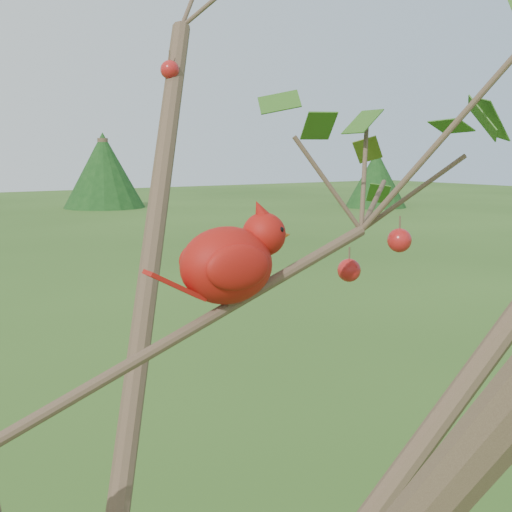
{
  "coord_description": "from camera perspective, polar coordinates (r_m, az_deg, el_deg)",
  "views": [
    {
      "loc": [
        -0.24,
        -0.8,
        2.33
      ],
      "look_at": [
        0.36,
        0.07,
        2.17
      ],
      "focal_mm": 50.0,
      "sensor_mm": 36.0,
      "label": 1
    }
  ],
  "objects": [
    {
      "name": "crabapple_tree",
      "position": [
        0.85,
        -15.25,
        -6.02
      ],
      "size": [
        2.35,
        2.05,
        2.95
      ],
      "color": "#483526",
      "rests_on": "ground"
    },
    {
      "name": "cardinal",
      "position": [
        1.04,
        -1.99,
        -0.38
      ],
      "size": [
        0.24,
        0.12,
        0.17
      ],
      "rotation": [
        0.0,
        0.0,
        -0.06
      ],
      "color": "#9F140D",
      "rests_on": "ground"
    }
  ]
}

